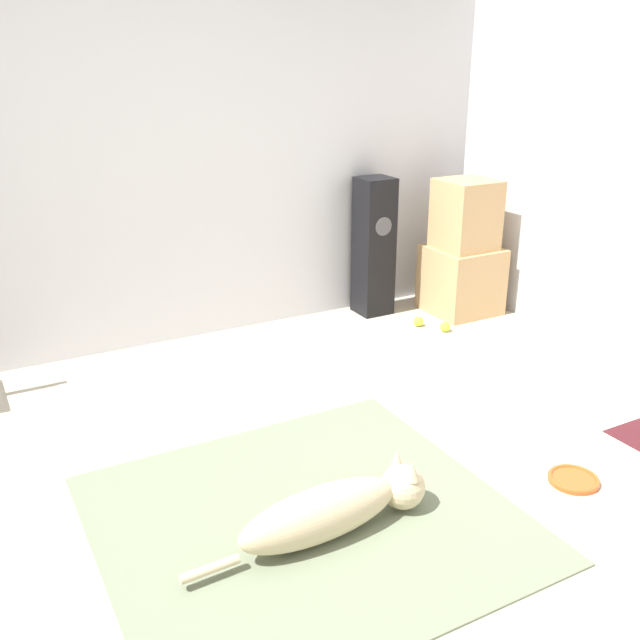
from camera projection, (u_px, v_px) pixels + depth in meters
The scene contains 10 objects.
ground_plane at pixel (265, 537), 2.70m from camera, with size 12.00×12.00×0.00m, color #BCB29E.
wall_back at pixel (102, 137), 3.97m from camera, with size 8.00×0.06×2.55m.
area_rug at pixel (306, 518), 2.80m from camera, with size 1.56×1.47×0.01m.
dog at pixel (336, 509), 2.67m from camera, with size 1.02×0.21×0.23m.
frisbee at pixel (574, 479), 3.04m from camera, with size 0.21×0.21×0.03m.
cardboard_box_lower at pixel (461, 280), 4.96m from camera, with size 0.45×0.45×0.46m.
cardboard_box_upper at pixel (466, 215), 4.78m from camera, with size 0.35×0.36×0.47m.
floor_speaker at pixel (374, 247), 4.86m from camera, with size 0.23×0.23×0.94m.
tennis_ball_by_boxes at pixel (445, 327), 4.66m from camera, with size 0.07×0.07×0.07m.
tennis_ball_near_speaker at pixel (418, 322), 4.75m from camera, with size 0.07×0.07×0.07m.
Camera 1 is at (-0.88, -2.06, 1.73)m, focal length 40.00 mm.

